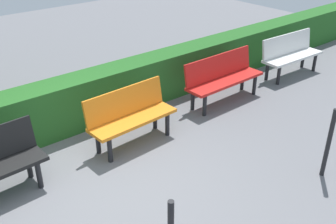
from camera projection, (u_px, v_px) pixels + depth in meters
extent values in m
plane|color=slate|center=(103.00, 194.00, 5.00)|extent=(19.95, 19.95, 0.00)
cube|color=white|center=(293.00, 57.00, 8.30)|extent=(1.53, 0.49, 0.05)
cube|color=white|center=(287.00, 44.00, 8.32)|extent=(1.51, 0.18, 0.42)
cylinder|color=black|center=(315.00, 63.00, 8.62)|extent=(0.07, 0.07, 0.39)
cylinder|color=black|center=(303.00, 59.00, 8.83)|extent=(0.07, 0.07, 0.39)
cylinder|color=black|center=(279.00, 75.00, 7.97)|extent=(0.07, 0.07, 0.39)
cylinder|color=black|center=(267.00, 71.00, 8.18)|extent=(0.07, 0.07, 0.39)
cube|color=red|center=(226.00, 81.00, 7.16)|extent=(1.65, 0.43, 0.05)
cube|color=red|center=(219.00, 66.00, 7.18)|extent=(1.64, 0.12, 0.42)
cylinder|color=black|center=(254.00, 85.00, 7.55)|extent=(0.07, 0.07, 0.39)
cylinder|color=black|center=(242.00, 80.00, 7.75)|extent=(0.07, 0.07, 0.39)
cylinder|color=black|center=(205.00, 105.00, 6.78)|extent=(0.07, 0.07, 0.39)
cylinder|color=black|center=(193.00, 100.00, 6.98)|extent=(0.07, 0.07, 0.39)
cube|color=orange|center=(133.00, 120.00, 5.87)|extent=(1.41, 0.48, 0.05)
cube|color=orange|center=(125.00, 101.00, 5.88)|extent=(1.40, 0.17, 0.42)
cylinder|color=black|center=(167.00, 124.00, 6.20)|extent=(0.07, 0.07, 0.39)
cylinder|color=black|center=(155.00, 117.00, 6.39)|extent=(0.07, 0.07, 0.39)
cylinder|color=black|center=(110.00, 150.00, 5.55)|extent=(0.07, 0.07, 0.39)
cylinder|color=black|center=(98.00, 141.00, 5.74)|extent=(0.07, 0.07, 0.39)
cylinder|color=black|center=(39.00, 175.00, 5.03)|extent=(0.07, 0.07, 0.39)
cylinder|color=black|center=(29.00, 165.00, 5.23)|extent=(0.07, 0.07, 0.39)
cube|color=#266023|center=(95.00, 97.00, 6.57)|extent=(15.95, 0.53, 0.84)
cylinder|color=black|center=(329.00, 143.00, 5.13)|extent=(0.06, 0.06, 1.00)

